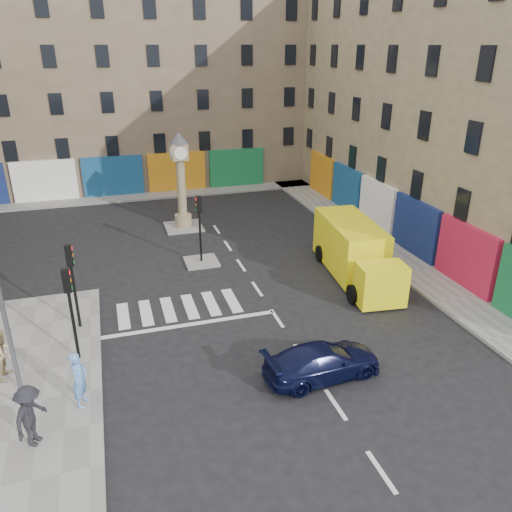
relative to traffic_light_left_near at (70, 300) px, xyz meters
name	(u,v)px	position (x,y,z in m)	size (l,w,h in m)	color
ground	(285,330)	(8.30, -0.20, -2.62)	(120.00, 120.00, 0.00)	black
sidewalk_right	(358,230)	(17.00, 9.80, -2.55)	(2.60, 30.00, 0.15)	gray
sidewalk_far	(142,196)	(4.30, 22.00, -2.55)	(32.00, 2.40, 0.15)	gray
island_near	(201,262)	(6.30, 7.80, -2.56)	(1.80, 1.80, 0.12)	gray
island_far	(184,227)	(6.30, 13.80, -2.56)	(2.40, 2.40, 0.12)	gray
building_right	(460,100)	(23.30, 9.80, 5.38)	(10.00, 30.00, 16.00)	tan
building_far	(126,79)	(4.30, 27.80, 5.88)	(32.00, 10.00, 17.00)	#806D55
traffic_light_left_near	(70,300)	(0.00, 0.00, 0.00)	(0.28, 0.22, 3.70)	black
traffic_light_left_far	(72,273)	(0.00, 2.40, 0.00)	(0.28, 0.22, 3.70)	black
traffic_light_island	(199,218)	(6.30, 7.80, -0.03)	(0.28, 0.22, 3.70)	black
clock_pillar	(181,175)	(6.30, 13.80, 0.93)	(1.20, 1.20, 6.10)	tan
navy_sedan	(322,361)	(8.49, -3.61, -1.99)	(1.78, 4.38, 1.27)	black
yellow_van	(355,251)	(13.58, 3.87, -1.27)	(3.19, 7.70, 2.73)	#FFEF15
pedestrian_blue	(79,379)	(0.19, -2.86, -1.48)	(0.72, 0.47, 1.98)	#6296E0
pedestrian_tan	(4,353)	(-2.41, -0.47, -1.52)	(0.92, 0.72, 1.90)	tan
pedestrian_dark	(31,416)	(-1.14, -4.29, -1.47)	(1.30, 0.75, 2.01)	black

